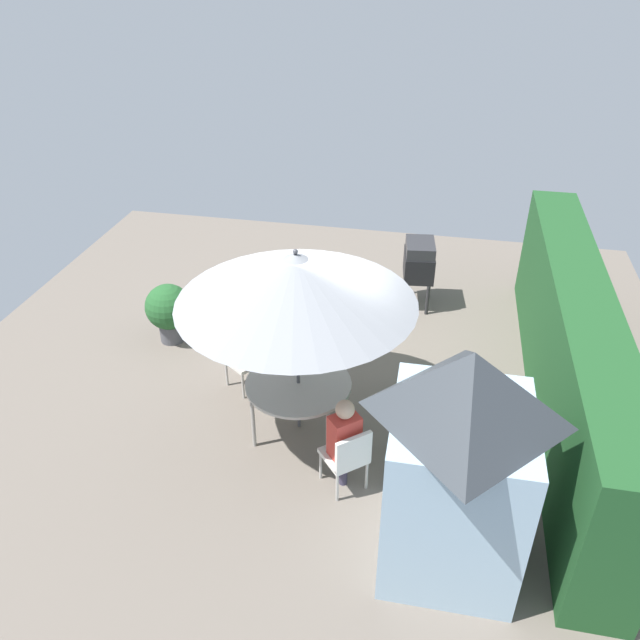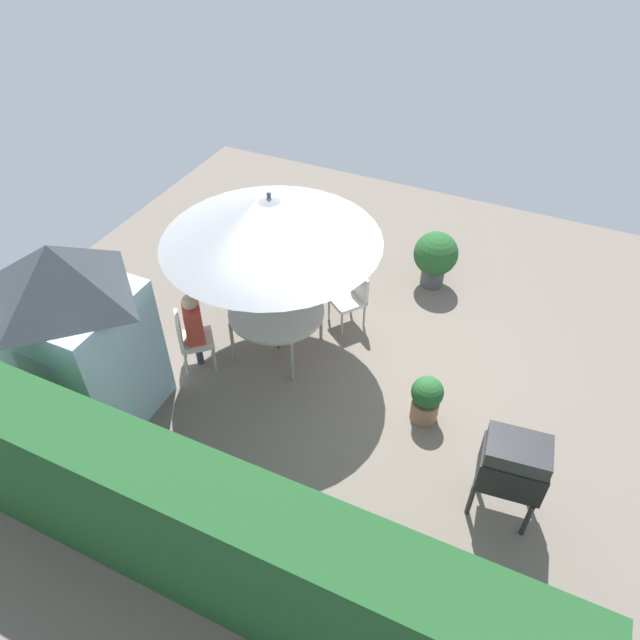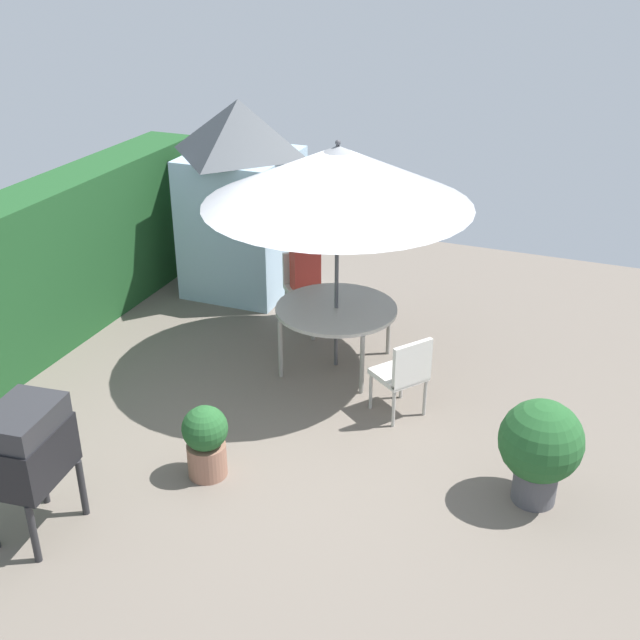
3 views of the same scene
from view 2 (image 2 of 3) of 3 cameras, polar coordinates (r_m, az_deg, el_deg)
The scene contains 11 objects.
ground_plane at distance 8.59m, azimuth 2.71°, elevation -4.49°, with size 11.00×11.00×0.00m, color #6B6056.
hedge_backdrop at distance 6.01m, azimuth -10.88°, elevation -20.07°, with size 6.82×0.71×1.90m.
garden_shed at distance 7.71m, azimuth -22.47°, elevation -1.16°, with size 1.53×1.42×2.61m.
patio_table at distance 8.41m, azimuth -4.25°, elevation 0.65°, with size 1.37×1.37×0.74m.
patio_umbrella at distance 7.49m, azimuth -4.85°, elevation 9.75°, with size 2.89×2.89×2.62m.
bbq_grill at distance 6.79m, azimuth 18.26°, elevation -13.21°, with size 0.75×0.58×1.20m.
chair_near_shed at distance 8.45m, azimuth -12.52°, elevation -1.66°, with size 0.65×0.65×0.90m.
chair_far_side at distance 8.97m, azimuth 3.12°, elevation 2.40°, with size 0.65×0.65×0.90m.
potted_plant_by_shed at distance 7.78m, azimuth 10.28°, elevation -7.51°, with size 0.42×0.42×0.71m.
potted_plant_by_grill at distance 9.88m, azimuth 11.15°, elevation 6.11°, with size 0.73×0.73×0.99m.
person_in_red at distance 8.28m, azimuth -12.20°, elevation -0.23°, with size 0.40×0.41×1.26m.
Camera 2 is at (-2.14, 5.58, 6.17)m, focal length 32.95 mm.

